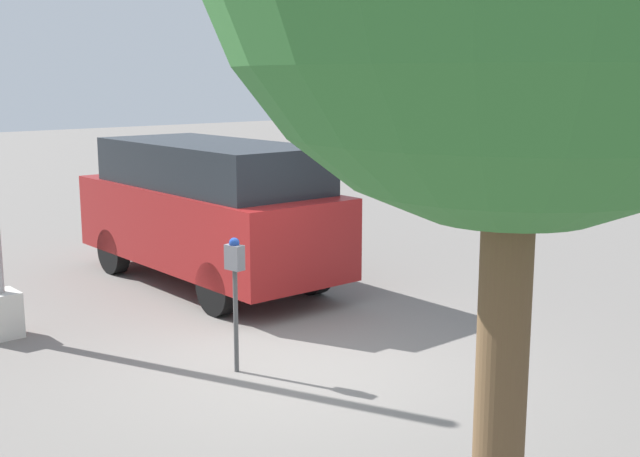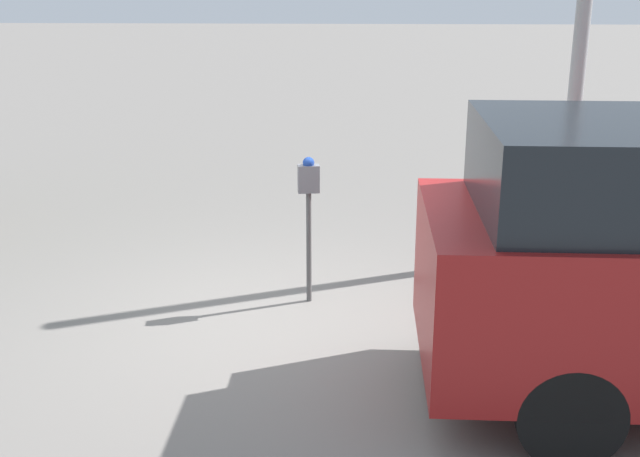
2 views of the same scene
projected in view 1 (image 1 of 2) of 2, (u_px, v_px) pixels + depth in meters
The scene contains 3 objects.
ground_plane at pixel (295, 366), 8.61m from camera, with size 80.00×80.00×0.00m, color slate.
parking_meter_near at pixel (235, 274), 8.26m from camera, with size 0.21×0.14×1.44m.
parked_van at pixel (208, 208), 11.86m from camera, with size 4.83×1.91×2.13m.
Camera 1 is at (-6.34, 5.19, 3.05)m, focal length 45.00 mm.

